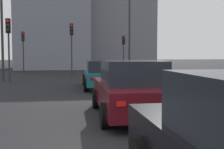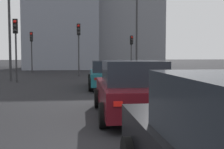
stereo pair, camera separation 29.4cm
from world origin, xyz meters
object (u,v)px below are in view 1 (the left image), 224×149
object	(u,v)px
traffic_light_near_right	(124,46)
traffic_light_far_left	(23,43)
car_teal_left_lead	(102,75)
traffic_light_near_left	(72,39)
traffic_light_far_right	(8,37)
car_maroon_left_second	(131,90)
street_lamp_kerbside	(1,8)
street_lamp_far	(130,20)

from	to	relation	value
traffic_light_near_right	traffic_light_far_left	xyz separation A→B (m)	(-1.41, 9.82, 0.14)
traffic_light_far_left	car_teal_left_lead	bearing A→B (deg)	18.99
traffic_light_near_left	car_teal_left_lead	bearing A→B (deg)	7.89
traffic_light_far_left	traffic_light_far_right	xyz separation A→B (m)	(-9.57, -0.55, 0.08)
car_teal_left_lead	car_maroon_left_second	bearing A→B (deg)	-178.07
traffic_light_near_right	traffic_light_far_right	distance (m)	14.37
car_teal_left_lead	car_maroon_left_second	xyz separation A→B (m)	(-7.08, -0.07, 0.07)
traffic_light_far_right	car_maroon_left_second	bearing A→B (deg)	27.44
traffic_light_near_left	street_lamp_kerbside	xyz separation A→B (m)	(-3.36, 4.47, 1.76)
car_maroon_left_second	traffic_light_near_right	bearing A→B (deg)	-9.46
traffic_light_far_left	traffic_light_near_right	bearing A→B (deg)	92.72
traffic_light_near_left	traffic_light_far_left	distance (m)	6.84
car_teal_left_lead	traffic_light_far_left	bearing A→B (deg)	25.81
traffic_light_far_left	street_lamp_far	world-z (taller)	street_lamp_far
traffic_light_far_right	street_lamp_far	bearing A→B (deg)	121.82
traffic_light_near_right	car_teal_left_lead	bearing A→B (deg)	-23.27
street_lamp_far	traffic_light_far_left	bearing A→B (deg)	65.58
car_teal_left_lead	traffic_light_near_right	bearing A→B (deg)	-13.54
traffic_light_near_right	street_lamp_kerbside	bearing A→B (deg)	-53.01
street_lamp_far	traffic_light_near_right	bearing A→B (deg)	-5.69
street_lamp_kerbside	car_maroon_left_second	bearing A→B (deg)	-152.53
car_maroon_left_second	traffic_light_far_left	size ratio (longest dim) A/B	1.14
car_maroon_left_second	traffic_light_far_right	world-z (taller)	traffic_light_far_right
street_lamp_far	traffic_light_far_right	bearing A→B (deg)	121.64
car_teal_left_lead	street_lamp_far	size ratio (longest dim) A/B	0.57
traffic_light_near_left	traffic_light_far_right	size ratio (longest dim) A/B	1.05
car_maroon_left_second	street_lamp_kerbside	xyz separation A→B (m)	(11.63, 6.05, 3.97)
car_maroon_left_second	traffic_light_near_left	size ratio (longest dim) A/B	1.06
car_teal_left_lead	street_lamp_kerbside	bearing A→B (deg)	54.13
traffic_light_far_right	traffic_light_near_right	bearing A→B (deg)	140.01
traffic_light_near_left	traffic_light_near_right	world-z (taller)	traffic_light_near_left
traffic_light_far_right	traffic_light_far_left	bearing A→B (deg)	-176.52
traffic_light_far_left	traffic_light_far_right	bearing A→B (deg)	-2.16
car_maroon_left_second	traffic_light_far_right	bearing A→B (deg)	27.77
traffic_light_near_right	traffic_light_far_right	world-z (taller)	traffic_light_far_right
car_maroon_left_second	street_lamp_far	size ratio (longest dim) A/B	0.56
traffic_light_near_right	street_lamp_kerbside	distance (m)	14.16
traffic_light_far_right	street_lamp_kerbside	size ratio (longest dim) A/B	0.49
traffic_light_near_right	street_lamp_far	world-z (taller)	street_lamp_far
car_teal_left_lead	traffic_light_far_right	xyz separation A→B (m)	(3.53, 5.40, 2.15)
car_maroon_left_second	traffic_light_near_right	size ratio (longest dim) A/B	1.20
traffic_light_near_right	street_lamp_far	xyz separation A→B (m)	(-5.61, 0.56, 1.96)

